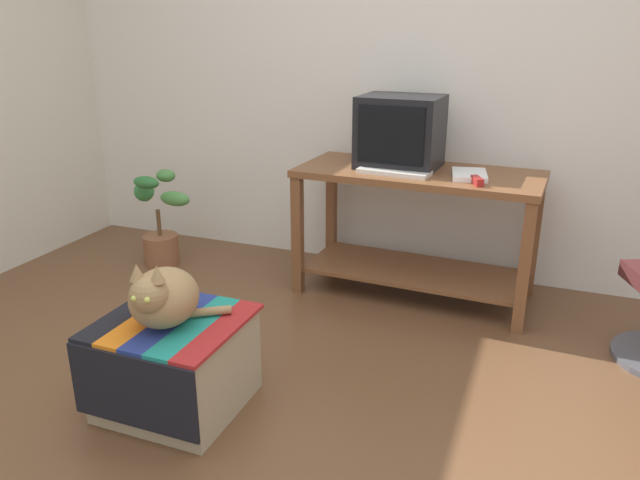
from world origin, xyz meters
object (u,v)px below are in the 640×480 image
desk (417,212)px  book (469,175)px  cat (162,297)px  potted_plant (160,226)px  tv_monitor (400,133)px  ottoman_with_blanket (175,363)px  stapler (477,181)px  keyboard (394,172)px

desk → book: (0.29, -0.06, 0.26)m
book → cat: 1.79m
desk → potted_plant: size_ratio=2.21×
desk → book: 0.39m
book → tv_monitor: bearing=154.7°
desk → ottoman_with_blanket: size_ratio=2.45×
cat → stapler: 1.70m
keyboard → stapler: 0.47m
keyboard → cat: 1.54m
tv_monitor → desk: bearing=-18.9°
ottoman_with_blanket → cat: size_ratio=1.48×
book → ottoman_with_blanket: (-0.96, -1.44, -0.57)m
book → cat: (-0.96, -1.49, -0.24)m
keyboard → cat: (-0.56, -1.42, -0.24)m
ottoman_with_blanket → potted_plant: size_ratio=0.90×
tv_monitor → book: bearing=-12.1°
tv_monitor → stapler: bearing=-25.8°
book → stapler: 0.16m
desk → keyboard: bearing=-127.9°
ottoman_with_blanket → keyboard: bearing=67.7°
keyboard → stapler: stapler is taller
ottoman_with_blanket → stapler: stapler is taller
tv_monitor → book: (0.42, -0.11, -0.19)m
ottoman_with_blanket → stapler: size_ratio=5.17×
tv_monitor → stapler: tv_monitor is taller
keyboard → potted_plant: keyboard is taller
stapler → cat: bearing=-153.1°
desk → keyboard: 0.31m
desk → tv_monitor: tv_monitor is taller
keyboard → cat: bearing=-106.6°
cat → stapler: (1.02, 1.34, 0.25)m
keyboard → potted_plant: size_ratio=0.63×
ottoman_with_blanket → cat: bearing=-84.2°
tv_monitor → potted_plant: bearing=-170.6°
tv_monitor → book: tv_monitor is taller
stapler → ottoman_with_blanket: bearing=-154.2°
desk → cat: desk is taller
book → ottoman_with_blanket: size_ratio=0.45×
tv_monitor → keyboard: size_ratio=1.17×
desk → potted_plant: desk is taller
stapler → book: bearing=86.3°
desk → potted_plant: bearing=-172.8°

